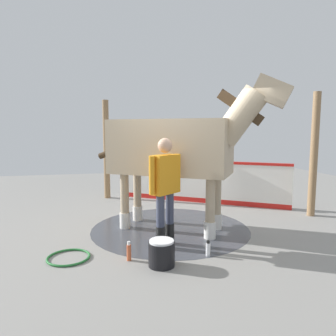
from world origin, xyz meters
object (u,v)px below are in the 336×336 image
Objects in this scene: handler at (165,184)px; wash_bucket at (162,253)px; bottle_shampoo at (208,249)px; bottle_spray at (129,252)px; hose_coil at (69,257)px; horse at (177,147)px.

handler reaches higher than wash_bucket.
bottle_shampoo is (0.53, -0.54, -0.89)m from handler.
wash_bucket is (-0.20, -0.72, -0.82)m from handler.
bottle_shampoo is at bearing -172.77° from handler.
wash_bucket reaches higher than bottle_spray.
wash_bucket is 1.38m from hose_coil.
bottle_spray is at bearing 174.98° from bottle_shampoo.
bottle_spray is (-0.42, 0.27, -0.05)m from wash_bucket.
bottle_shampoo is at bearing -10.21° from hose_coil.
bottle_spray reaches higher than hose_coil.
horse is 2.58m from hose_coil.
horse is 5.02× the size of hose_coil.
bottle_shampoo is 1.15m from bottle_spray.
handler is at bearing 7.13° from hose_coil.
bottle_spray is (-0.62, -0.44, -0.87)m from handler.
horse is 1.80× the size of handler.
horse reaches higher than bottle_shampoo.
handler is 1.17m from bottle_shampoo.
bottle_shampoo is at bearing -5.02° from bottle_spray.
horse is 2.09m from wash_bucket.
wash_bucket reaches higher than bottle_shampoo.
handler reaches higher than bottle_shampoo.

